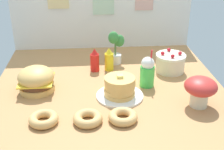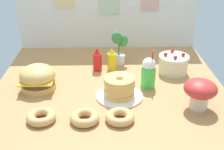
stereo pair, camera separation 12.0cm
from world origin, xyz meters
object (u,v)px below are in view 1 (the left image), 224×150
Objects in this scene: burger at (36,80)px; layer_cake at (170,63)px; donut_pink_glaze at (44,119)px; ketchup_bottle at (95,61)px; mustard_bottle at (109,60)px; cream_soda_cup at (147,72)px; pancake_stack at (120,88)px; donut_vanilla at (123,116)px; potted_plant at (115,46)px; mushroom_stool at (200,89)px; donut_chocolate at (88,118)px.

burger is 1.06× the size of layer_cake.
layer_cake reaches higher than donut_pink_glaze.
mustard_bottle is (0.14, 0.01, 0.00)m from ketchup_bottle.
layer_cake is 0.39m from cream_soda_cup.
pancake_stack is at bearing -70.36° from ketchup_bottle.
potted_plant is at bearing 87.76° from donut_vanilla.
burger is 1.21× the size of mushroom_stool.
donut_pink_glaze is (-0.52, -0.84, -0.07)m from mustard_bottle.
layer_cake is (1.21, 0.29, -0.02)m from burger.
pancake_stack is 0.65m from donut_pink_glaze.
mushroom_stool is (0.60, 0.15, 0.11)m from donut_vanilla.
mustard_bottle is at bearing 3.37° from ketchup_bottle.
burger is at bearing -143.58° from potted_plant.
cream_soda_cup is at bearing 0.59° from burger.
donut_vanilla is (0.25, 0.00, 0.00)m from donut_chocolate.
mustard_bottle reaches higher than pancake_stack.
ketchup_bottle reaches higher than donut_chocolate.
potted_plant reaches higher than burger.
cream_soda_cup reaches higher than ketchup_bottle.
donut_chocolate and donut_vanilla have the same top height.
mushroom_stool is (0.64, -0.71, 0.04)m from mustard_bottle.
donut_pink_glaze and donut_chocolate have the same top height.
ketchup_bottle is at bearing 101.39° from donut_vanilla.
potted_plant is (0.03, 0.68, 0.11)m from pancake_stack.
cream_soda_cup is 0.73m from donut_chocolate.
cream_soda_cup is at bearing -49.51° from mustard_bottle.
donut_vanilla is at bearing -92.07° from pancake_stack.
donut_vanilla is (0.67, -0.50, -0.07)m from burger.
donut_pink_glaze is 1.00× the size of donut_vanilla.
layer_cake is at bearing 45.14° from cream_soda_cup.
burger is 0.83m from donut_vanilla.
mustard_bottle is 0.19m from potted_plant.
ketchup_bottle is 0.91× the size of mushroom_stool.
mustard_bottle is 0.66× the size of potted_plant.
donut_vanilla is (-0.01, -0.34, -0.04)m from pancake_stack.
cream_soda_cup is at bearing 62.25° from donut_vanilla.
mustard_bottle is at bearing 29.78° from burger.
pancake_stack is at bearing 29.40° from donut_pink_glaze.
donut_chocolate is (0.42, -0.50, -0.07)m from burger.
potted_plant is (-0.23, 0.51, 0.05)m from cream_soda_cup.
burger is at bearing 166.70° from pancake_stack.
mustard_bottle is 0.67× the size of cream_soda_cup.
donut_chocolate is at bearing -179.71° from donut_vanilla.
cream_soda_cup reaches higher than donut_vanilla.
mushroom_stool is (1.27, -0.34, 0.04)m from burger.
mushroom_stool is at bearing -84.48° from layer_cake.
donut_vanilla is 0.61× the size of potted_plant.
mustard_bottle is 0.95m from mushroom_stool.
cream_soda_cup is 1.61× the size of donut_chocolate.
mustard_bottle is 0.86m from donut_vanilla.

